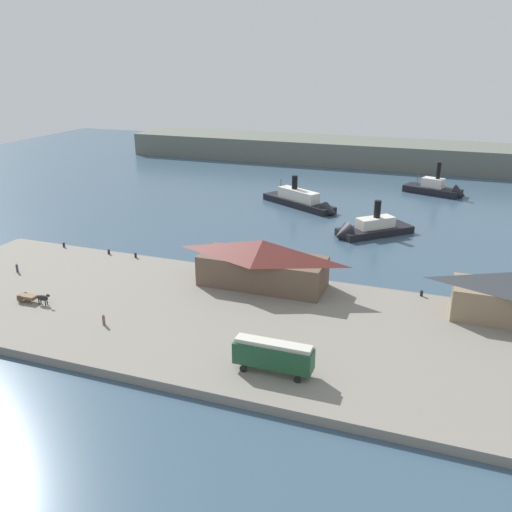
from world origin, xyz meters
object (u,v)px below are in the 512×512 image
ferry_shed_east_terminal (263,263)px  pedestrian_near_west_shed (104,320)px  horse_cart (33,297)px  pedestrian_by_tram (17,268)px  mooring_post_west (109,252)px  mooring_post_east (136,255)px  ferry_approaching_east (304,202)px  mooring_post_center_east (422,293)px  ferry_departing_north (439,190)px  street_tram (273,355)px  mooring_post_center_west (64,245)px  ferry_mid_harbor (366,230)px

ferry_shed_east_terminal → pedestrian_near_west_shed: (-16.29, -20.82, -3.20)m
horse_cart → pedestrian_by_tram: (-11.42, 9.11, -0.18)m
mooring_post_west → mooring_post_east: (5.81, 0.08, 0.00)m
ferry_approaching_east → mooring_post_center_east: bearing=-56.5°
ferry_departing_north → pedestrian_near_west_shed: bearing=-112.2°
pedestrian_by_tram → mooring_post_west: 16.42m
horse_cart → mooring_post_west: (-1.76, 22.38, -0.48)m
pedestrian_by_tram → mooring_post_west: size_ratio=1.81×
mooring_post_center_east → mooring_post_west: (-57.28, -0.36, 0.00)m
street_tram → mooring_post_center_east: street_tram is taller
street_tram → pedestrian_near_west_shed: (-26.11, 3.44, -1.64)m
ferry_shed_east_terminal → mooring_post_center_east: bearing=10.0°
street_tram → pedestrian_by_tram: 54.01m
ferry_approaching_east → pedestrian_by_tram: bearing=-119.3°
ferry_approaching_east → mooring_post_center_west: bearing=-126.5°
ferry_shed_east_terminal → mooring_post_east: size_ratio=23.12×
street_tram → mooring_post_center_east: size_ratio=10.65×
mooring_post_east → pedestrian_near_west_shed: bearing=-67.6°
street_tram → horse_cart: street_tram is taller
mooring_post_east → ferry_mid_harbor: ferry_mid_harbor is taller
pedestrian_by_tram → ferry_mid_harbor: bearing=40.1°
pedestrian_near_west_shed → mooring_post_center_west: size_ratio=1.85×
street_tram → ferry_shed_east_terminal: bearing=112.0°
horse_cart → ferry_mid_harbor: ferry_mid_harbor is taller
mooring_post_east → mooring_post_center_west: (-16.50, 0.35, 0.00)m
ferry_shed_east_terminal → street_tram: (9.82, -24.26, -1.56)m
mooring_post_west → ferry_approaching_east: ferry_approaching_east is taller
mooring_post_center_west → ferry_approaching_east: size_ratio=0.04×
street_tram → ferry_departing_north: bearing=81.9°
ferry_mid_harbor → ferry_departing_north: bearing=73.0°
ferry_shed_east_terminal → mooring_post_east: 27.10m
ferry_departing_north → ferry_mid_harbor: 45.67m
horse_cart → mooring_post_west: size_ratio=6.44×
ferry_mid_harbor → ferry_shed_east_terminal: bearing=-107.5°
horse_cart → ferry_departing_north: bearing=60.6°
horse_cart → mooring_post_west: 22.45m
mooring_post_center_east → ferry_mid_harbor: ferry_mid_harbor is taller
ferry_shed_east_terminal → mooring_post_center_east: ferry_shed_east_terminal is taller
mooring_post_west → ferry_shed_east_terminal: bearing=-7.1°
pedestrian_by_tram → ferry_mid_harbor: ferry_mid_harbor is taller
mooring_post_center_east → mooring_post_east: (-51.47, -0.29, 0.00)m
horse_cart → pedestrian_by_tram: horse_cart is taller
street_tram → mooring_post_center_east: bearing=62.2°
pedestrian_by_tram → mooring_post_east: pedestrian_by_tram is taller
mooring_post_east → mooring_post_center_west: bearing=178.8°
ferry_approaching_east → street_tram: bearing=-77.6°
street_tram → mooring_post_west: 50.83m
mooring_post_west → mooring_post_east: bearing=0.7°
horse_cart → mooring_post_center_east: bearing=22.3°
horse_cart → mooring_post_center_west: 25.98m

